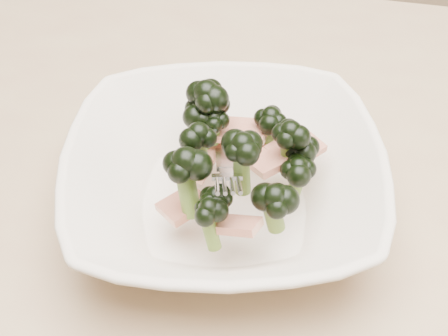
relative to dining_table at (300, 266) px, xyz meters
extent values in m
cube|color=tan|center=(0.00, 0.00, 0.08)|extent=(1.20, 0.80, 0.04)
cylinder|color=tan|center=(-0.55, 0.35, -0.30)|extent=(0.06, 0.06, 0.71)
imported|color=beige|center=(-0.08, -0.02, 0.13)|extent=(0.34, 0.34, 0.07)
cylinder|color=#4E6822|center=(-0.02, 0.00, 0.16)|extent=(0.02, 0.02, 0.04)
ellipsoid|color=black|center=(-0.02, 0.00, 0.18)|extent=(0.03, 0.03, 0.03)
cylinder|color=#4E6822|center=(-0.01, 0.00, 0.14)|extent=(0.02, 0.02, 0.03)
ellipsoid|color=black|center=(-0.01, 0.00, 0.16)|extent=(0.04, 0.04, 0.03)
cylinder|color=#4E6822|center=(-0.10, 0.02, 0.16)|extent=(0.02, 0.02, 0.05)
ellipsoid|color=black|center=(-0.10, 0.02, 0.19)|extent=(0.04, 0.04, 0.03)
cylinder|color=#4E6822|center=(-0.03, -0.07, 0.15)|extent=(0.02, 0.02, 0.03)
ellipsoid|color=black|center=(-0.03, -0.07, 0.17)|extent=(0.04, 0.04, 0.03)
cylinder|color=#4E6822|center=(-0.10, 0.03, 0.15)|extent=(0.02, 0.02, 0.05)
ellipsoid|color=black|center=(-0.10, 0.03, 0.18)|extent=(0.03, 0.03, 0.03)
cylinder|color=#4E6822|center=(-0.04, 0.03, 0.15)|extent=(0.02, 0.02, 0.04)
ellipsoid|color=black|center=(-0.04, 0.03, 0.17)|extent=(0.03, 0.03, 0.03)
cylinder|color=#4E6822|center=(-0.01, -0.02, 0.14)|extent=(0.02, 0.01, 0.03)
ellipsoid|color=black|center=(-0.01, -0.02, 0.16)|extent=(0.03, 0.03, 0.03)
cylinder|color=#4E6822|center=(-0.09, 0.01, 0.16)|extent=(0.01, 0.01, 0.02)
ellipsoid|color=black|center=(-0.09, 0.01, 0.17)|extent=(0.03, 0.03, 0.02)
cylinder|color=#4E6822|center=(-0.06, -0.05, 0.17)|extent=(0.02, 0.02, 0.05)
ellipsoid|color=black|center=(-0.06, -0.05, 0.20)|extent=(0.03, 0.03, 0.03)
cylinder|color=#4E6822|center=(-0.07, -0.08, 0.15)|extent=(0.01, 0.02, 0.03)
ellipsoid|color=black|center=(-0.07, -0.08, 0.17)|extent=(0.03, 0.03, 0.02)
cylinder|color=#4E6822|center=(-0.10, -0.07, 0.16)|extent=(0.03, 0.03, 0.05)
ellipsoid|color=black|center=(-0.10, -0.07, 0.19)|extent=(0.04, 0.04, 0.03)
cylinder|color=#4E6822|center=(-0.07, -0.09, 0.15)|extent=(0.02, 0.02, 0.04)
ellipsoid|color=black|center=(-0.07, -0.09, 0.17)|extent=(0.03, 0.03, 0.02)
cylinder|color=#4E6822|center=(-0.11, 0.02, 0.15)|extent=(0.02, 0.02, 0.04)
ellipsoid|color=black|center=(-0.11, 0.02, 0.17)|extent=(0.03, 0.03, 0.03)
cylinder|color=#4E6822|center=(-0.10, -0.03, 0.17)|extent=(0.02, 0.01, 0.03)
ellipsoid|color=black|center=(-0.10, -0.03, 0.19)|extent=(0.03, 0.03, 0.03)
cube|color=maroon|center=(-0.07, 0.03, 0.14)|extent=(0.05, 0.03, 0.02)
cube|color=maroon|center=(-0.04, -0.01, 0.15)|extent=(0.05, 0.05, 0.02)
cube|color=maroon|center=(-0.10, 0.00, 0.13)|extent=(0.03, 0.06, 0.02)
cube|color=maroon|center=(-0.02, 0.01, 0.15)|extent=(0.06, 0.06, 0.01)
cube|color=maroon|center=(-0.05, -0.09, 0.15)|extent=(0.05, 0.03, 0.02)
cube|color=maroon|center=(-0.10, -0.06, 0.14)|extent=(0.05, 0.05, 0.01)
cube|color=maroon|center=(-0.07, 0.02, 0.15)|extent=(0.05, 0.04, 0.02)
camera|label=1|loc=(0.01, -0.41, 0.52)|focal=50.00mm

